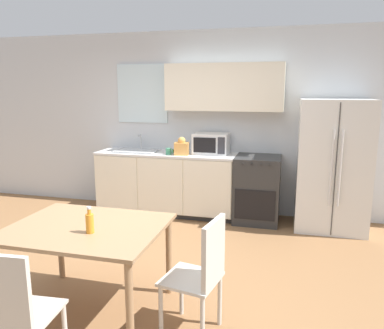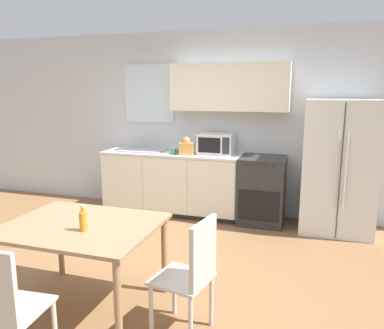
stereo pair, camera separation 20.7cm
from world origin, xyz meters
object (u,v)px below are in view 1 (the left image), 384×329
(drink_bottle, at_px, (90,222))
(coffee_mug, at_px, (169,151))
(dining_table, at_px, (87,236))
(refrigerator, at_px, (333,165))
(dining_chair_side, at_px, (203,269))
(microwave, at_px, (211,144))
(oven_range, at_px, (257,189))
(dining_chair_near, at_px, (13,309))

(drink_bottle, bearing_deg, coffee_mug, 94.35)
(coffee_mug, distance_m, dining_table, 2.49)
(refrigerator, bearing_deg, dining_chair_side, -113.42)
(microwave, xyz_separation_m, drink_bottle, (-0.37, -2.82, -0.24))
(refrigerator, bearing_deg, coffee_mug, -177.47)
(dining_chair_side, bearing_deg, oven_range, 7.08)
(dining_chair_side, bearing_deg, coffee_mug, 33.87)
(refrigerator, distance_m, microwave, 1.68)
(refrigerator, distance_m, dining_chair_near, 4.07)
(microwave, bearing_deg, refrigerator, -4.65)
(coffee_mug, xyz_separation_m, dining_chair_near, (0.09, -3.34, -0.44))
(dining_table, bearing_deg, coffee_mug, 92.09)
(oven_range, relative_size, dining_chair_near, 1.00)
(coffee_mug, bearing_deg, refrigerator, 2.53)
(drink_bottle, bearing_deg, refrigerator, 52.82)
(microwave, bearing_deg, dining_chair_near, -97.67)
(oven_range, relative_size, dining_chair_side, 1.00)
(dining_table, bearing_deg, microwave, 79.94)
(oven_range, distance_m, dining_chair_side, 2.68)
(microwave, xyz_separation_m, dining_table, (-0.48, -2.70, -0.42))
(dining_chair_near, bearing_deg, refrigerator, 53.36)
(oven_range, bearing_deg, refrigerator, -1.95)
(microwave, height_order, dining_chair_side, microwave)
(refrigerator, xyz_separation_m, dining_chair_side, (-1.15, -2.64, -0.33))
(dining_table, bearing_deg, refrigerator, 50.10)
(dining_chair_near, bearing_deg, drink_bottle, 77.07)
(refrigerator, relative_size, dining_chair_near, 1.86)
(coffee_mug, bearing_deg, drink_bottle, -85.65)
(coffee_mug, xyz_separation_m, dining_chair_side, (1.09, -2.55, -0.44))
(oven_range, distance_m, coffee_mug, 1.37)
(dining_chair_near, height_order, dining_chair_side, same)
(oven_range, xyz_separation_m, microwave, (-0.69, 0.10, 0.61))
(coffee_mug, relative_size, dining_chair_near, 0.12)
(coffee_mug, distance_m, dining_chair_near, 3.37)
(oven_range, bearing_deg, coffee_mug, -174.01)
(refrigerator, xyz_separation_m, dining_table, (-2.14, -2.56, -0.20))
(coffee_mug, distance_m, drink_bottle, 2.60)
(microwave, height_order, dining_chair_near, microwave)
(refrigerator, relative_size, coffee_mug, 15.24)
(dining_chair_side, bearing_deg, refrigerator, -12.71)
(dining_chair_near, bearing_deg, microwave, 77.68)
(dining_table, height_order, dining_chair_near, dining_chair_near)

